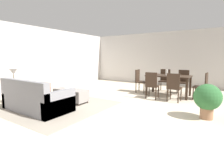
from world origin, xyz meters
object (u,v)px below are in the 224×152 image
potted_plant (207,98)px  dining_table (168,78)px  table_lamp (13,72)px  dining_chair_far_left (165,79)px  ottoman_table (71,95)px  dining_chair_head_east (203,85)px  couch (36,100)px  vase_centerpiece (167,72)px  book_on_ottoman (69,88)px  dining_chair_far_right (183,80)px  dining_chair_head_west (140,79)px  dining_chair_near_right (174,86)px  side_table (15,89)px  dining_chair_near_left (152,84)px

potted_plant → dining_table: bearing=125.6°
table_lamp → dining_chair_far_left: bearing=52.4°
ottoman_table → dining_table: dining_table is taller
dining_chair_head_east → couch: bearing=-134.5°
vase_centerpiece → book_on_ottoman: bearing=-131.9°
potted_plant → dining_chair_far_right: bearing=110.7°
book_on_ottoman → dining_chair_head_west: bearing=64.0°
dining_chair_near_right → side_table: bearing=-145.8°
ottoman_table → dining_chair_far_right: size_ratio=1.26×
dining_chair_near_right → dining_chair_far_left: size_ratio=1.00×
side_table → dining_chair_head_west: dining_chair_head_west is taller
table_lamp → potted_plant: 5.46m
vase_centerpiece → couch: bearing=-123.0°
dining_chair_near_right → potted_plant: dining_chair_near_right is taller
table_lamp → book_on_ottoman: (1.32, 1.02, -0.53)m
dining_chair_head_west → potted_plant: bearing=-37.7°
ottoman_table → dining_table: 3.56m
dining_chair_near_left → ottoman_table: bearing=-138.3°
table_lamp → potted_plant: size_ratio=0.64×
table_lamp → dining_chair_near_left: 4.46m
dining_chair_far_left → dining_chair_head_west: 1.11m
couch → book_on_ottoman: size_ratio=7.34×
dining_table → potted_plant: potted_plant is taller
couch → side_table: couch is taller
couch → ottoman_table: (0.14, 1.12, -0.05)m
couch → dining_chair_near_right: size_ratio=2.07×
vase_centerpiece → potted_plant: (1.48, -1.98, -0.38)m
dining_chair_far_left → dining_chair_far_right: 0.73m
couch → side_table: bearing=175.7°
ottoman_table → dining_chair_far_left: dining_chair_far_left is taller
dining_chair_head_east → table_lamp: bearing=-143.6°
table_lamp → vase_centerpiece: table_lamp is taller
dining_chair_near_left → dining_chair_head_west: same height
dining_table → potted_plant: bearing=-54.4°
table_lamp → vase_centerpiece: (3.69, 3.65, -0.09)m
vase_centerpiece → dining_table: bearing=-6.4°
dining_table → dining_chair_near_right: dining_chair_near_right is taller
table_lamp → dining_chair_near_right: bearing=34.2°
book_on_ottoman → potted_plant: 3.90m
table_lamp → dining_chair_head_east: 6.11m
dining_chair_head_east → dining_chair_near_right: bearing=-133.7°
side_table → table_lamp: size_ratio=1.05×
vase_centerpiece → dining_chair_far_left: bearing=110.0°
dining_chair_far_left → dining_chair_near_left: bearing=-89.5°
side_table → couch: bearing=-4.3°
dining_chair_head_east → book_on_ottoman: bearing=-144.1°
dining_chair_near_right → dining_chair_far_right: (-0.01, 1.58, 0.00)m
ottoman_table → dining_chair_near_left: dining_chair_near_left is taller
book_on_ottoman → potted_plant: (3.85, 0.65, 0.05)m
table_lamp → dining_chair_near_right: size_ratio=0.57×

